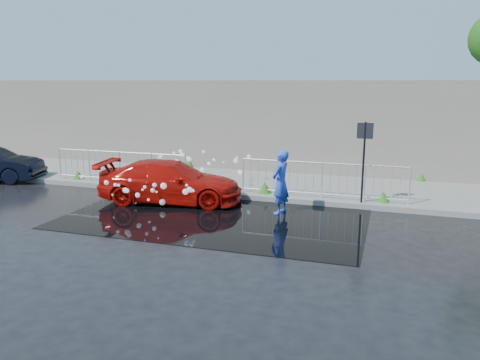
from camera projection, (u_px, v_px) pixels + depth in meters
The scene contains 12 objects.
ground at pixel (185, 225), 12.05m from camera, with size 90.00×90.00×0.00m, color black.
pavement at pixel (244, 183), 16.68m from camera, with size 30.00×4.00×0.15m, color slate.
curb at pixel (225, 195), 14.82m from camera, with size 30.00×0.25×0.16m, color slate.
retaining_wall at pixel (261, 126), 18.35m from camera, with size 30.00×0.60×3.50m, color slate.
puddle at pixel (217, 216), 12.82m from camera, with size 8.00×5.00×0.01m, color black.
sign_post at pixel (364, 149), 13.29m from camera, with size 0.45×0.06×2.50m.
railing_left at pixel (120, 166), 16.23m from camera, with size 5.05×0.05×1.10m.
railing_right at pixel (322, 179), 14.09m from camera, with size 5.05×0.05×1.10m.
weeds at pixel (235, 178), 16.29m from camera, with size 12.17×3.93×0.37m.
water_spray at pixel (178, 174), 15.22m from camera, with size 3.44×5.53×1.05m.
red_car at pixel (171, 182), 14.20m from camera, with size 1.77×4.35×1.26m, color #AD0C06.
person at pixel (281, 182), 12.90m from camera, with size 0.65×0.43×1.78m, color blue.
Camera 1 is at (4.95, -10.53, 3.63)m, focal length 35.00 mm.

